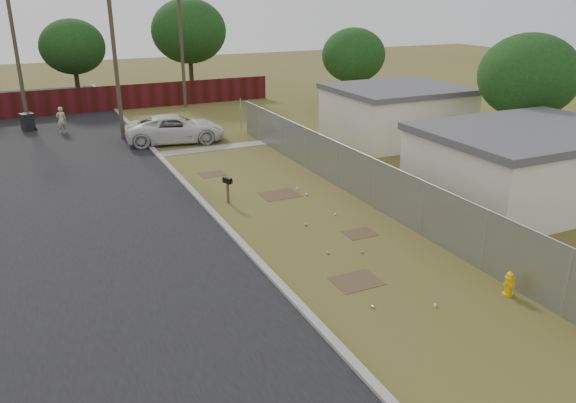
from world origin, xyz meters
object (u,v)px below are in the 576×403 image
pedestrian (61,120)px  trash_bin (28,122)px  mailbox (228,183)px  pickup_truck (176,129)px  fire_hydrant (509,284)px

pedestrian → trash_bin: size_ratio=1.46×
mailbox → pickup_truck: 10.85m
mailbox → pedestrian: 16.93m
mailbox → pickup_truck: (0.67, 10.83, -0.10)m
pickup_truck → pedestrian: 7.84m
pickup_truck → pedestrian: pedestrian is taller
pickup_truck → mailbox: bearing=-173.4°
fire_hydrant → pedestrian: size_ratio=0.47×
pickup_truck → pedestrian: (-5.76, 5.32, 0.02)m
fire_hydrant → mailbox: bearing=114.2°
fire_hydrant → pickup_truck: (-4.05, 21.33, 0.43)m
pickup_truck → pedestrian: bearing=57.4°
fire_hydrant → trash_bin: size_ratio=0.69×
pedestrian → trash_bin: (-1.90, 1.44, -0.24)m
fire_hydrant → trash_bin: trash_bin is taller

